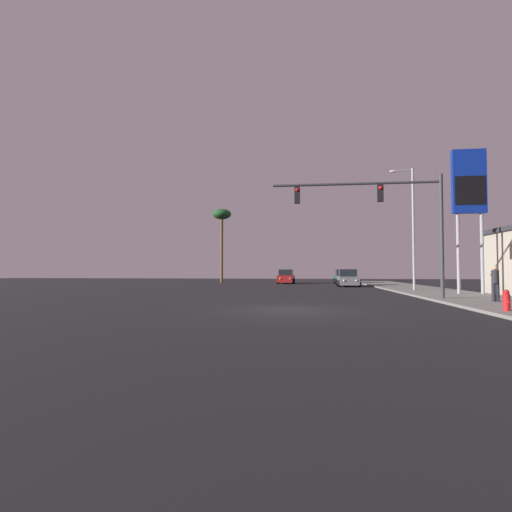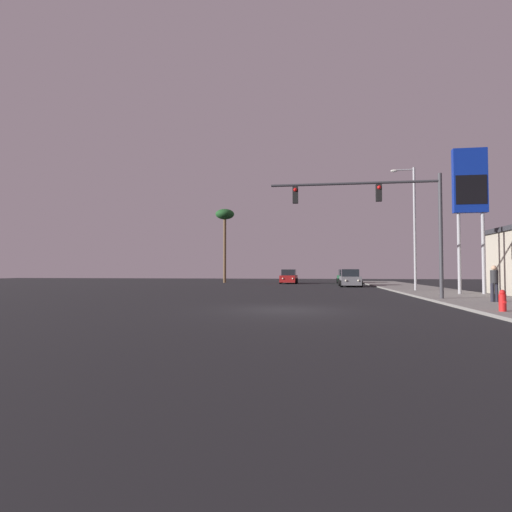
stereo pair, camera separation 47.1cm
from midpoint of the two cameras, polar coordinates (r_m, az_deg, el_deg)
The scene contains 11 objects.
ground_plane at distance 15.97m, azimuth 3.96°, elevation -7.67°, with size 120.00×120.00×0.00m, color black.
sidewalk_right at distance 27.31m, azimuth 25.59°, elevation -5.02°, with size 5.00×60.00×0.12m.
car_green at distance 48.45m, azimuth 12.04°, elevation -2.98°, with size 2.04×4.32×1.68m.
car_grey at distance 39.82m, azimuth 12.64°, elevation -3.18°, with size 2.04×4.32×1.68m.
car_red at distance 47.90m, azimuth 4.03°, elevation -3.03°, with size 2.04×4.34×1.68m.
traffic_light_mast at distance 22.37m, azimuth 17.89°, elevation 6.38°, with size 8.92×0.36×6.50m.
street_lamp at distance 31.48m, azimuth 20.92°, elevation 4.55°, with size 1.74×0.24×9.00m.
gas_station_sign at distance 28.39m, azimuth 27.71°, elevation 8.43°, with size 2.00×0.42×9.00m.
fire_hydrant at distance 16.69m, azimuth 31.48°, elevation -5.45°, with size 0.24×0.34×0.76m.
pedestrian_on_sidewalk at distance 21.49m, azimuth 30.47°, elevation -3.19°, with size 0.34×0.32×1.67m.
palm_tree_far at distance 51.47m, azimuth -5.17°, elevation 5.35°, with size 2.40×2.40×9.44m.
Camera 1 is at (0.63, -15.90, 1.55)m, focal length 28.00 mm.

